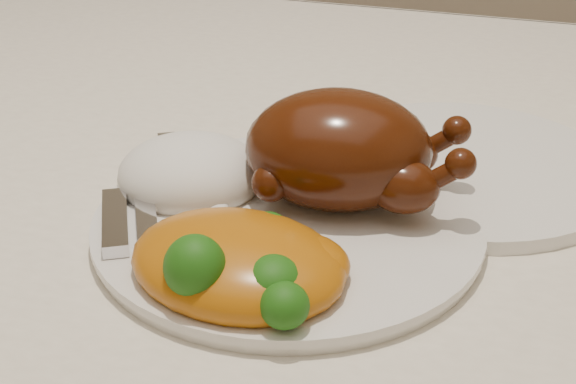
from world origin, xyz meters
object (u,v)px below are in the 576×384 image
(roast_chicken, at_px, (344,150))
(dinner_plate, at_px, (288,224))
(dining_table, at_px, (161,266))
(side_plate, at_px, (463,167))

(roast_chicken, bearing_deg, dinner_plate, -139.90)
(dining_table, height_order, roast_chicken, roast_chicken)
(dinner_plate, relative_size, roast_chicken, 1.58)
(dining_table, bearing_deg, dinner_plate, -26.58)
(dinner_plate, height_order, side_plate, same)
(roast_chicken, bearing_deg, dining_table, 158.41)
(dining_table, xyz_separation_m, roast_chicken, (0.17, -0.04, 0.15))
(dinner_plate, xyz_separation_m, side_plate, (0.11, 0.13, -0.00))
(roast_chicken, bearing_deg, side_plate, 40.71)
(dinner_plate, relative_size, side_plate, 1.09)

